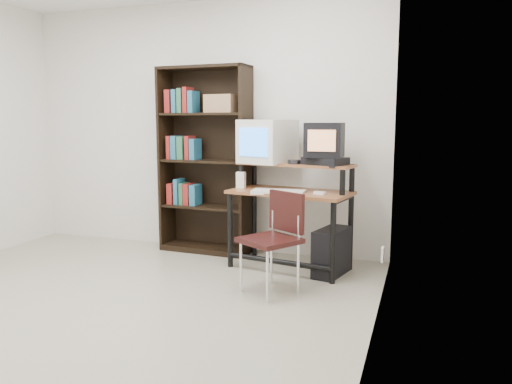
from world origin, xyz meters
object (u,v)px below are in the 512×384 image
(computer_desk, at_px, (291,197))
(bookshelf, at_px, (206,159))
(pc_tower, at_px, (332,252))
(crt_monitor, at_px, (267,142))
(school_chair, at_px, (276,231))
(crt_tv, at_px, (325,140))

(computer_desk, distance_m, bookshelf, 1.10)
(pc_tower, height_order, bookshelf, bookshelf)
(crt_monitor, height_order, pc_tower, crt_monitor)
(pc_tower, bearing_deg, bookshelf, 176.94)
(crt_monitor, bearing_deg, bookshelf, -174.41)
(crt_monitor, relative_size, school_chair, 0.69)
(crt_tv, height_order, pc_tower, crt_tv)
(crt_tv, height_order, school_chair, crt_tv)
(crt_tv, bearing_deg, pc_tower, -51.46)
(bookshelf, bearing_deg, computer_desk, -14.91)
(pc_tower, distance_m, school_chair, 0.73)
(school_chair, bearing_deg, crt_tv, 102.52)
(pc_tower, bearing_deg, crt_monitor, 173.83)
(crt_tv, xyz_separation_m, pc_tower, (0.11, -0.13, -0.99))
(crt_tv, height_order, bookshelf, bookshelf)
(crt_monitor, relative_size, crt_tv, 1.64)
(computer_desk, relative_size, pc_tower, 2.62)
(crt_tv, distance_m, school_chair, 1.03)
(computer_desk, height_order, school_chair, computer_desk)
(pc_tower, xyz_separation_m, school_chair, (-0.35, -0.57, 0.28))
(crt_tv, bearing_deg, crt_monitor, 166.51)
(bookshelf, bearing_deg, crt_tv, -9.59)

